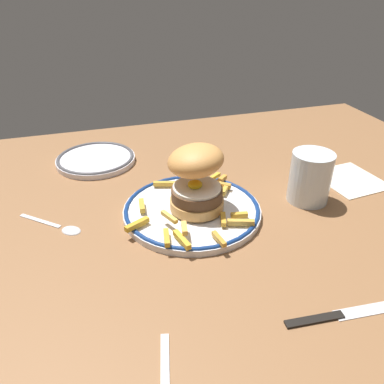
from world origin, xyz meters
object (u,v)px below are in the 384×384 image
(knife, at_px, (339,314))
(spoon, at_px, (64,227))
(dinner_plate, at_px, (192,210))
(water_glass, at_px, (310,180))
(side_plate, at_px, (96,159))
(burger, at_px, (196,176))
(napkin, at_px, (350,179))

(knife, bearing_deg, spoon, 137.80)
(dinner_plate, relative_size, water_glass, 2.56)
(side_plate, xyz_separation_m, knife, (0.26, -0.56, -0.01))
(burger, xyz_separation_m, spoon, (-0.23, 0.02, -0.07))
(dinner_plate, distance_m, knife, 0.31)
(spoon, height_order, napkin, spoon)
(dinner_plate, xyz_separation_m, napkin, (0.36, 0.02, -0.01))
(burger, distance_m, spoon, 0.25)
(side_plate, xyz_separation_m, napkin, (0.51, -0.25, -0.01))
(napkin, bearing_deg, knife, -128.31)
(knife, xyz_separation_m, napkin, (0.25, 0.31, -0.00))
(dinner_plate, xyz_separation_m, water_glass, (0.23, -0.02, 0.03))
(side_plate, height_order, napkin, side_plate)
(dinner_plate, bearing_deg, burger, 22.72)
(water_glass, distance_m, spoon, 0.46)
(burger, distance_m, side_plate, 0.32)
(water_glass, relative_size, side_plate, 0.55)
(dinner_plate, xyz_separation_m, burger, (0.01, 0.00, 0.07))
(spoon, bearing_deg, napkin, 0.52)
(dinner_plate, xyz_separation_m, knife, (0.11, -0.29, -0.01))
(spoon, bearing_deg, knife, -42.20)
(knife, bearing_deg, dinner_plate, 111.40)
(knife, bearing_deg, burger, 109.73)
(dinner_plate, height_order, side_plate, same)
(side_plate, distance_m, spoon, 0.26)
(water_glass, distance_m, napkin, 0.14)
(water_glass, height_order, napkin, water_glass)
(knife, distance_m, napkin, 0.40)
(dinner_plate, bearing_deg, water_glass, -4.41)
(dinner_plate, distance_m, side_plate, 0.31)
(side_plate, height_order, knife, side_plate)
(knife, height_order, napkin, knife)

